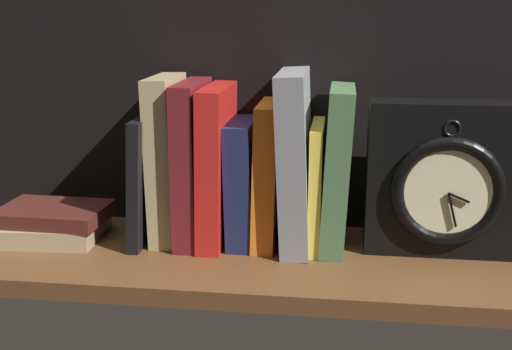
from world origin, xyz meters
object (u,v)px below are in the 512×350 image
(book_black_skeptic, at_px, (149,176))
(framed_clock, at_px, (445,180))
(book_red_requiem, at_px, (217,165))
(book_stack_side, at_px, (55,222))
(book_tan_shortstories, at_px, (168,159))
(book_maroon_dawkins, at_px, (193,162))
(book_gray_chess, at_px, (295,160))
(book_yellow_seinlanguage, at_px, (317,185))
(book_orange_pandolfini, at_px, (268,174))
(book_navy_bierce, at_px, (243,182))
(book_green_romantic, at_px, (337,168))

(book_black_skeptic, relative_size, framed_clock, 0.87)
(book_red_requiem, distance_m, book_stack_side, 0.27)
(book_tan_shortstories, bearing_deg, book_red_requiem, 0.00)
(book_maroon_dawkins, height_order, book_gray_chess, book_gray_chess)
(book_stack_side, bearing_deg, book_yellow_seinlanguage, 3.99)
(book_yellow_seinlanguage, height_order, book_stack_side, book_yellow_seinlanguage)
(book_orange_pandolfini, height_order, book_stack_side, book_orange_pandolfini)
(book_navy_bierce, relative_size, book_green_romantic, 0.78)
(book_tan_shortstories, bearing_deg, framed_clock, -1.38)
(book_black_skeptic, distance_m, book_maroon_dawkins, 0.07)
(book_green_romantic, bearing_deg, book_red_requiem, 180.00)
(book_gray_chess, bearing_deg, book_yellow_seinlanguage, 0.00)
(book_stack_side, bearing_deg, book_black_skeptic, 10.97)
(book_gray_chess, relative_size, book_green_romantic, 1.09)
(book_green_romantic, bearing_deg, book_orange_pandolfini, 180.00)
(book_tan_shortstories, distance_m, book_maroon_dawkins, 0.04)
(framed_clock, bearing_deg, book_black_skeptic, 178.71)
(book_gray_chess, xyz_separation_m, book_yellow_seinlanguage, (0.03, 0.00, -0.04))
(book_tan_shortstories, bearing_deg, book_stack_side, -170.92)
(book_yellow_seinlanguage, distance_m, book_stack_side, 0.40)
(book_black_skeptic, bearing_deg, book_maroon_dawkins, 0.00)
(book_black_skeptic, distance_m, book_gray_chess, 0.22)
(book_red_requiem, distance_m, book_orange_pandolfini, 0.08)
(book_maroon_dawkins, height_order, book_red_requiem, book_maroon_dawkins)
(book_maroon_dawkins, distance_m, book_stack_side, 0.23)
(book_tan_shortstories, height_order, book_red_requiem, book_tan_shortstories)
(book_black_skeptic, xyz_separation_m, book_red_requiem, (0.11, 0.00, 0.02))
(book_yellow_seinlanguage, bearing_deg, framed_clock, -3.09)
(book_tan_shortstories, xyz_separation_m, book_green_romantic, (0.25, 0.00, -0.01))
(book_navy_bierce, distance_m, book_green_romantic, 0.14)
(book_maroon_dawkins, relative_size, book_red_requiem, 1.03)
(book_red_requiem, relative_size, book_orange_pandolfini, 1.11)
(book_tan_shortstories, height_order, book_gray_chess, book_gray_chess)
(book_red_requiem, height_order, book_green_romantic, book_green_romantic)
(framed_clock, bearing_deg, book_yellow_seinlanguage, 176.91)
(book_black_skeptic, xyz_separation_m, book_stack_side, (-0.14, -0.03, -0.07))
(book_maroon_dawkins, distance_m, book_red_requiem, 0.04)
(book_green_romantic, bearing_deg, book_navy_bierce, 180.00)
(book_navy_bierce, bearing_deg, book_tan_shortstories, 180.00)
(book_gray_chess, bearing_deg, book_red_requiem, 180.00)
(book_tan_shortstories, height_order, book_navy_bierce, book_tan_shortstories)
(book_yellow_seinlanguage, bearing_deg, book_red_requiem, 180.00)
(book_maroon_dawkins, relative_size, book_yellow_seinlanguage, 1.31)
(book_maroon_dawkins, bearing_deg, book_navy_bierce, 0.00)
(book_navy_bierce, distance_m, book_yellow_seinlanguage, 0.11)
(book_tan_shortstories, distance_m, book_green_romantic, 0.25)
(book_yellow_seinlanguage, bearing_deg, book_tan_shortstories, 180.00)
(framed_clock, bearing_deg, book_orange_pandolfini, 177.78)
(book_maroon_dawkins, distance_m, book_navy_bierce, 0.08)
(framed_clock, xyz_separation_m, book_stack_side, (-0.58, -0.02, -0.08))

